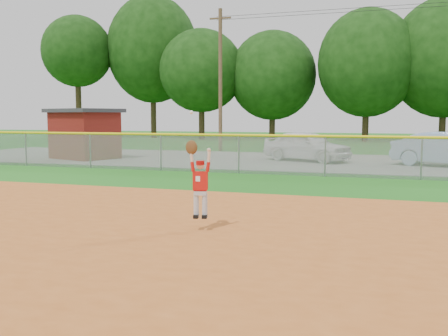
# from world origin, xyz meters

# --- Properties ---
(ground) EXTENTS (120.00, 120.00, 0.00)m
(ground) POSITION_xyz_m (0.00, 0.00, 0.00)
(ground) COLOR #1B6216
(ground) RESTS_ON ground
(clay_infield) EXTENTS (24.00, 16.00, 0.04)m
(clay_infield) POSITION_xyz_m (0.00, -3.00, 0.02)
(clay_infield) COLOR #B55A20
(clay_infield) RESTS_ON ground
(parking_strip) EXTENTS (44.00, 10.00, 0.03)m
(parking_strip) POSITION_xyz_m (0.00, 16.00, 0.01)
(parking_strip) COLOR gray
(parking_strip) RESTS_ON ground
(car_white_a) EXTENTS (4.77, 3.47, 1.51)m
(car_white_a) POSITION_xyz_m (-1.54, 15.96, 0.78)
(car_white_a) COLOR white
(car_white_a) RESTS_ON parking_strip
(car_blue) EXTENTS (4.83, 3.11, 1.50)m
(car_blue) POSITION_xyz_m (4.72, 15.08, 0.78)
(car_blue) COLOR #87A4CA
(car_blue) RESTS_ON parking_strip
(utility_shed) EXTENTS (4.23, 3.77, 2.62)m
(utility_shed) POSITION_xyz_m (-12.86, 13.97, 1.34)
(utility_shed) COLOR #5E130D
(utility_shed) RESTS_ON ground
(outfield_fence) EXTENTS (40.06, 0.10, 1.55)m
(outfield_fence) POSITION_xyz_m (0.00, 10.00, 0.88)
(outfield_fence) COLOR gray
(outfield_fence) RESTS_ON ground
(power_lines) EXTENTS (19.40, 0.24, 9.00)m
(power_lines) POSITION_xyz_m (1.00, 22.00, 4.68)
(power_lines) COLOR #4C3823
(power_lines) RESTS_ON ground
(tree_line) EXTENTS (62.37, 13.00, 14.43)m
(tree_line) POSITION_xyz_m (0.96, 37.90, 7.53)
(tree_line) COLOR #422D1C
(tree_line) RESTS_ON ground
(ballplayer) EXTENTS (0.50, 0.25, 2.06)m
(ballplayer) POSITION_xyz_m (-1.33, 0.20, 1.03)
(ballplayer) COLOR silver
(ballplayer) RESTS_ON ground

